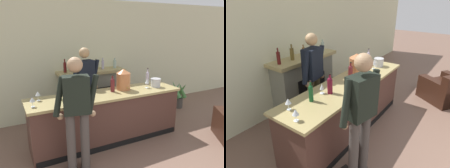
% 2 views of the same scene
% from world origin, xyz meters
% --- Properties ---
extents(wall_back_panel, '(12.00, 0.07, 2.75)m').
position_xyz_m(wall_back_panel, '(0.00, 4.57, 1.38)').
color(wall_back_panel, beige).
rests_on(wall_back_panel, ground_plane).
extents(bar_counter, '(2.89, 0.72, 0.94)m').
position_xyz_m(bar_counter, '(0.01, 3.03, 0.47)').
color(bar_counter, '#4C3027').
rests_on(bar_counter, ground_plane).
extents(fireplace_stone, '(1.60, 0.52, 1.45)m').
position_xyz_m(fireplace_stone, '(0.21, 4.31, 0.58)').
color(fireplace_stone, gray).
rests_on(fireplace_stone, ground_plane).
extents(potted_plant_corner, '(0.42, 0.40, 0.75)m').
position_xyz_m(potted_plant_corner, '(2.48, 3.73, 0.35)').
color(potted_plant_corner, '#43413C').
rests_on(potted_plant_corner, ground_plane).
extents(person_customer, '(0.65, 0.36, 1.74)m').
position_xyz_m(person_customer, '(-0.80, 2.34, 0.96)').
color(person_customer, '#443E3A').
rests_on(person_customer, ground_plane).
extents(person_bartender, '(0.65, 0.35, 1.73)m').
position_xyz_m(person_bartender, '(-0.18, 3.67, 0.96)').
color(person_bartender, '#4C4629').
rests_on(person_bartender, ground_plane).
extents(copper_dispenser, '(0.28, 0.31, 0.41)m').
position_xyz_m(copper_dispenser, '(0.40, 3.12, 1.14)').
color(copper_dispenser, '#BB6F42').
rests_on(copper_dispenser, bar_counter).
extents(ice_bucket_steel, '(0.20, 0.20, 0.17)m').
position_xyz_m(ice_bucket_steel, '(1.09, 3.00, 1.02)').
color(ice_bucket_steel, silver).
rests_on(ice_bucket_steel, bar_counter).
extents(wine_bottle_cabernet_heavy, '(0.06, 0.06, 0.31)m').
position_xyz_m(wine_bottle_cabernet_heavy, '(-0.85, 3.11, 1.07)').
color(wine_bottle_cabernet_heavy, '#144C24').
rests_on(wine_bottle_cabernet_heavy, bar_counter).
extents(wine_bottle_rose_blush, '(0.08, 0.08, 0.32)m').
position_xyz_m(wine_bottle_rose_blush, '(-0.50, 3.04, 1.08)').
color(wine_bottle_rose_blush, maroon).
rests_on(wine_bottle_rose_blush, bar_counter).
extents(wine_bottle_burgundy_dark, '(0.08, 0.08, 0.31)m').
position_xyz_m(wine_bottle_burgundy_dark, '(0.15, 3.09, 1.08)').
color(wine_bottle_burgundy_dark, maroon).
rests_on(wine_bottle_burgundy_dark, bar_counter).
extents(wine_bottle_chardonnay_pale, '(0.07, 0.07, 0.35)m').
position_xyz_m(wine_bottle_chardonnay_pale, '(1.04, 3.22, 1.09)').
color(wine_bottle_chardonnay_pale, '#B2A7BE').
rests_on(wine_bottle_chardonnay_pale, bar_counter).
extents(wine_glass_mid_counter, '(0.08, 0.08, 0.16)m').
position_xyz_m(wine_glass_mid_counter, '(-1.19, 3.19, 1.06)').
color(wine_glass_mid_counter, silver).
rests_on(wine_glass_mid_counter, bar_counter).
extents(wine_glass_front_left, '(0.08, 0.08, 0.16)m').
position_xyz_m(wine_glass_front_left, '(-1.31, 2.92, 1.05)').
color(wine_glass_front_left, silver).
rests_on(wine_glass_front_left, bar_counter).
extents(wine_glass_front_right, '(0.08, 0.08, 0.16)m').
position_xyz_m(wine_glass_front_right, '(-0.58, 3.14, 1.04)').
color(wine_glass_front_right, silver).
rests_on(wine_glass_front_right, bar_counter).
extents(wine_glass_by_dispenser, '(0.09, 0.09, 0.18)m').
position_xyz_m(wine_glass_by_dispenser, '(0.88, 3.00, 1.07)').
color(wine_glass_by_dispenser, silver).
rests_on(wine_glass_by_dispenser, bar_counter).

